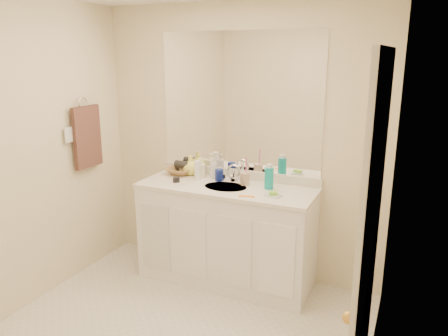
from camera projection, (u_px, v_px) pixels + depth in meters
wall_back at (239, 143)px, 3.87m from camera, size 2.60×0.02×2.40m
wall_left at (11, 161)px, 3.24m from camera, size 0.02×2.60×2.40m
wall_right at (379, 211)px, 2.21m from camera, size 0.02×2.60×2.40m
vanity_cabinet at (226, 235)px, 3.83m from camera, size 1.50×0.55×0.85m
countertop at (226, 188)px, 3.71m from camera, size 1.52×0.57×0.03m
backsplash at (238, 174)px, 3.93m from camera, size 1.52×0.03×0.08m
sink_basin at (225, 188)px, 3.70m from camera, size 0.37×0.37×0.02m
faucet at (234, 175)px, 3.84m from camera, size 0.02×0.02×0.11m
mirror at (239, 103)px, 3.77m from camera, size 1.48×0.01×1.20m
blue_mug at (219, 175)px, 3.86m from camera, size 0.09×0.09×0.10m
tan_cup at (245, 179)px, 3.73m from camera, size 0.10×0.10×0.11m
toothbrush at (246, 168)px, 3.70m from camera, size 0.02×0.04×0.19m
mouthwash_bottle at (269, 178)px, 3.61m from camera, size 0.08×0.08×0.18m
soap_dish at (273, 195)px, 3.44m from camera, size 0.13×0.11×0.01m
green_soap at (273, 193)px, 3.44m from camera, size 0.08×0.07×0.02m
orange_comb at (246, 196)px, 3.43m from camera, size 0.13×0.06×0.01m
dark_jar at (176, 180)px, 3.82m from camera, size 0.07×0.07×0.04m
extra_white_bottle at (197, 170)px, 3.88m from camera, size 0.07×0.07×0.17m
soap_bottle_white at (214, 168)px, 3.94m from camera, size 0.08×0.08×0.18m
soap_bottle_cream at (200, 167)px, 3.97m from camera, size 0.10×0.10×0.18m
soap_bottle_yellow at (191, 165)px, 4.03m from camera, size 0.17×0.17×0.18m
wicker_basket at (181, 171)px, 4.07m from camera, size 0.28×0.28×0.07m
hair_dryer at (183, 165)px, 4.05m from camera, size 0.15×0.09×0.07m
towel_ring at (83, 103)px, 3.82m from camera, size 0.01×0.11×0.11m
hand_towel at (87, 137)px, 3.89m from camera, size 0.04×0.32×0.55m
switch_plate at (69, 135)px, 3.71m from camera, size 0.01×0.08×0.13m
door at (366, 272)px, 2.00m from camera, size 0.02×0.82×2.00m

